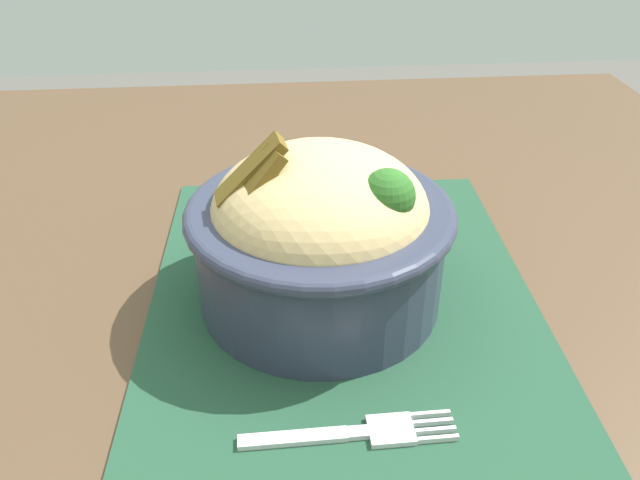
# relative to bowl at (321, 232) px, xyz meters

# --- Properties ---
(table) EXTENTS (1.04, 0.88, 0.77)m
(table) POSITION_rel_bowl_xyz_m (0.03, 0.02, -0.14)
(table) COLOR #4C3826
(table) RESTS_ON ground_plane
(placemat) EXTENTS (0.41, 0.29, 0.00)m
(placemat) POSITION_rel_bowl_xyz_m (0.02, 0.01, -0.06)
(placemat) COLOR #1E422D
(placemat) RESTS_ON table
(bowl) EXTENTS (0.20, 0.20, 0.13)m
(bowl) POSITION_rel_bowl_xyz_m (0.00, 0.00, 0.00)
(bowl) COLOR #2D3347
(bowl) RESTS_ON placemat
(fork) EXTENTS (0.02, 0.12, 0.00)m
(fork) POSITION_rel_bowl_xyz_m (0.13, 0.01, -0.06)
(fork) COLOR silver
(fork) RESTS_ON placemat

